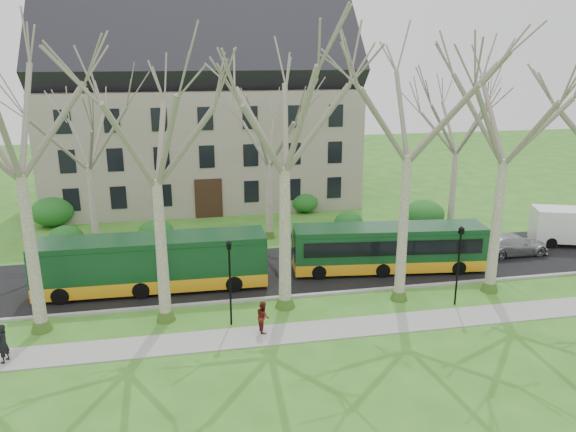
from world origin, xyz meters
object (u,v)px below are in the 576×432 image
object	(u,v)px
sedan	(513,244)
bus_lead	(153,263)
pedestrian_a	(3,343)
pedestrian_b	(263,317)
bus_follow	(388,248)

from	to	relation	value
sedan	bus_lead	bearing A→B (deg)	91.79
pedestrian_a	pedestrian_b	size ratio (longest dim) A/B	1.14
bus_lead	pedestrian_b	bearing A→B (deg)	-48.21
bus_lead	bus_follow	distance (m)	14.07
sedan	pedestrian_a	size ratio (longest dim) A/B	2.70
sedan	pedestrian_a	xyz separation A→B (m)	(-29.31, -8.01, 0.19)
bus_follow	pedestrian_a	bearing A→B (deg)	-154.70
bus_follow	pedestrian_a	xyz separation A→B (m)	(-20.20, -6.95, -0.57)
bus_follow	sedan	distance (m)	9.21
sedan	pedestrian_a	distance (m)	30.39
bus_lead	pedestrian_a	distance (m)	9.16
bus_lead	bus_follow	size ratio (longest dim) A/B	1.09
bus_lead	pedestrian_b	world-z (taller)	bus_lead
sedan	pedestrian_a	bearing A→B (deg)	103.99
bus_lead	pedestrian_a	xyz separation A→B (m)	(-6.13, -6.76, -0.70)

